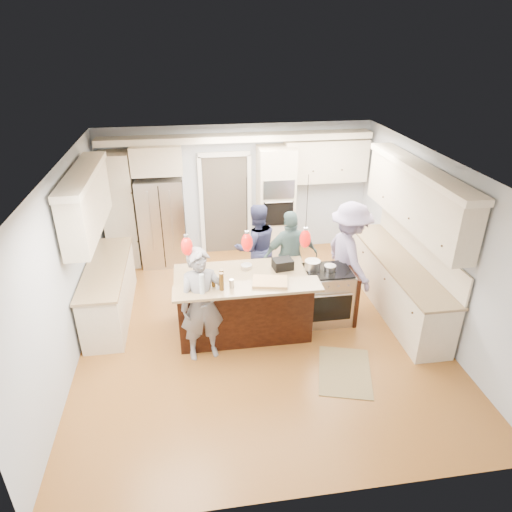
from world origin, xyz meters
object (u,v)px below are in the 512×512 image
Objects in this scene: kitchen_island at (243,302)px; person_far_left at (256,248)px; person_bar_end at (202,305)px; refrigerator at (163,221)px; island_range at (328,294)px.

kitchen_island is 1.34m from person_far_left.
person_bar_end reaches higher than person_far_left.
refrigerator reaches higher than kitchen_island.
island_range is (2.71, -2.49, -0.44)m from refrigerator.
refrigerator is 3.22m from person_bar_end.
person_bar_end is (0.65, -3.15, -0.03)m from refrigerator.
person_far_left is (0.40, 1.24, 0.34)m from kitchen_island.
refrigerator is 1.09× the size of person_far_left.
island_range is at bearing 8.20° from person_bar_end.
kitchen_island reaches higher than island_range.
person_far_left is (-1.01, 1.16, 0.37)m from island_range.
kitchen_island is 1.27× the size of person_far_left.
island_range is at bearing 3.09° from kitchen_island.
refrigerator is at bearing -48.77° from person_far_left.
refrigerator is 1.96× the size of island_range.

